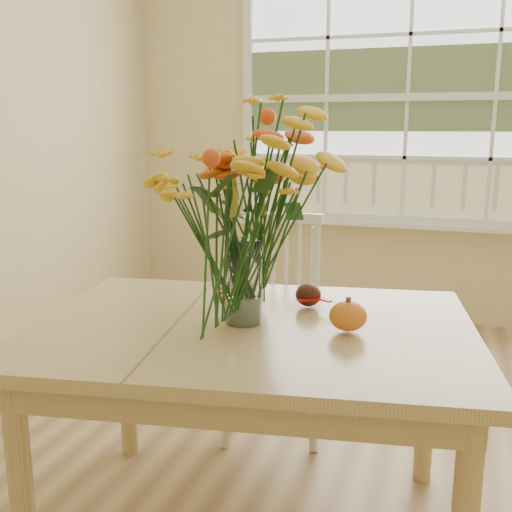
% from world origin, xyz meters
% --- Properties ---
extents(floor, '(4.00, 4.50, 0.01)m').
position_xyz_m(floor, '(0.00, 0.00, -0.01)').
color(floor, olive).
rests_on(floor, ground).
extents(wall_back, '(4.00, 0.02, 2.70)m').
position_xyz_m(wall_back, '(0.00, 2.25, 1.35)').
color(wall_back, beige).
rests_on(wall_back, floor).
extents(window, '(2.42, 0.12, 1.74)m').
position_xyz_m(window, '(0.00, 2.21, 1.53)').
color(window, silver).
rests_on(window, wall_back).
extents(dining_table, '(1.53, 1.20, 0.74)m').
position_xyz_m(dining_table, '(-0.23, -0.30, 0.65)').
color(dining_table, tan).
rests_on(dining_table, floor).
extents(windsor_chair, '(0.54, 0.53, 0.95)m').
position_xyz_m(windsor_chair, '(-0.40, 0.46, 0.54)').
color(windsor_chair, white).
rests_on(windsor_chair, floor).
extents(flower_vase, '(0.56, 0.56, 0.67)m').
position_xyz_m(flower_vase, '(-0.27, -0.29, 1.15)').
color(flower_vase, white).
rests_on(flower_vase, dining_table).
extents(pumpkin, '(0.12, 0.12, 0.09)m').
position_xyz_m(pumpkin, '(0.06, -0.27, 0.79)').
color(pumpkin, orange).
rests_on(pumpkin, dining_table).
extents(turkey_figurine, '(0.09, 0.08, 0.10)m').
position_xyz_m(turkey_figurine, '(-0.31, -0.26, 0.79)').
color(turkey_figurine, '#CCB78C').
rests_on(turkey_figurine, dining_table).
extents(dark_gourd, '(0.13, 0.09, 0.08)m').
position_xyz_m(dark_gourd, '(-0.11, -0.06, 0.78)').
color(dark_gourd, '#38160F').
rests_on(dark_gourd, dining_table).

